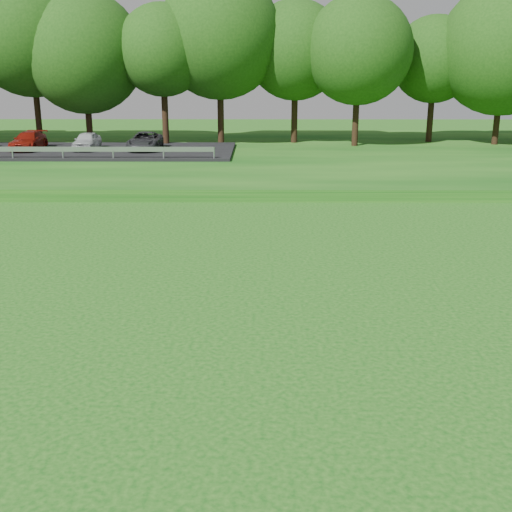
{
  "coord_description": "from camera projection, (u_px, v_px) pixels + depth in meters",
  "views": [
    {
      "loc": [
        -10.11,
        -11.2,
        6.23
      ],
      "look_at": [
        -10.23,
        5.51,
        1.3
      ],
      "focal_mm": 45.0,
      "sensor_mm": 36.0,
      "label": 1
    }
  ],
  "objects": [
    {
      "name": "berm",
      "position": [
        404.0,
        155.0,
        44.96
      ],
      "size": [
        130.0,
        30.0,
        0.6
      ],
      "primitive_type": "cube",
      "color": "#0D4810",
      "rests_on": "ground"
    },
    {
      "name": "treeline",
      "position": [
        399.0,
        40.0,
        46.59
      ],
      "size": [
        104.0,
        7.0,
        15.0
      ],
      "primitive_type": null,
      "color": "#18420F",
      "rests_on": "berm"
    },
    {
      "name": "walking_path",
      "position": [
        465.0,
        198.0,
        31.62
      ],
      "size": [
        130.0,
        1.6,
        0.04
      ],
      "primitive_type": "cube",
      "color": "gray",
      "rests_on": "ground"
    },
    {
      "name": "parking_lot",
      "position": [
        62.0,
        147.0,
        43.76
      ],
      "size": [
        24.0,
        9.0,
        1.38
      ],
      "color": "black",
      "rests_on": "berm"
    }
  ]
}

